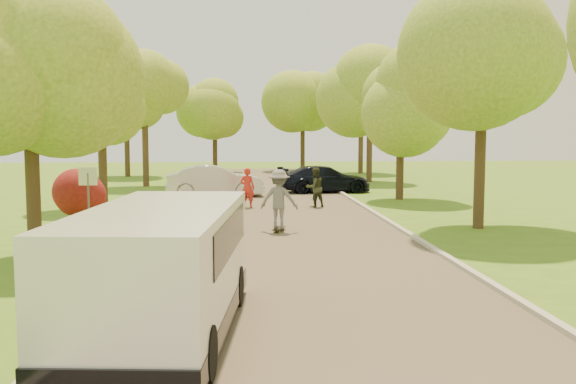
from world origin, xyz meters
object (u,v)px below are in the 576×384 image
object	(u,v)px
street_sign	(88,187)
longboard	(279,228)
person_olive	(315,188)
person_striped	(247,188)
minivan	(162,269)
dark_sedan	(325,179)
skateboarder	(279,199)
silver_sedan	(215,181)

from	to	relation	value
street_sign	longboard	bearing A→B (deg)	7.59
longboard	person_olive	xyz separation A→B (m)	(1.94, 6.35, 0.74)
longboard	person_striped	xyz separation A→B (m)	(-0.93, 6.47, 0.74)
minivan	dark_sedan	xyz separation A→B (m)	(5.79, 23.18, -0.40)
longboard	person_olive	size ratio (longest dim) A/B	0.60
street_sign	minivan	bearing A→B (deg)	-70.97
street_sign	person_striped	bearing A→B (deg)	55.77
dark_sedan	person_striped	world-z (taller)	person_striped
minivan	longboard	distance (m)	10.72
minivan	skateboarder	xyz separation A→B (m)	(2.56, 10.37, -0.02)
street_sign	minivan	xyz separation A→B (m)	(3.31, -9.58, -0.47)
person_olive	person_striped	bearing A→B (deg)	-25.62
street_sign	person_olive	distance (m)	10.59
dark_sedan	longboard	xyz separation A→B (m)	(-3.24, -12.81, -0.59)
longboard	person_striped	bearing A→B (deg)	-66.85
minivan	street_sign	bearing A→B (deg)	115.22
dark_sedan	longboard	bearing A→B (deg)	160.16
dark_sedan	person_striped	distance (m)	7.59
dark_sedan	person_striped	size ratio (longest dim) A/B	2.83
minivan	dark_sedan	size ratio (longest dim) A/B	1.20
silver_sedan	person_olive	bearing A→B (deg)	-141.60
minivan	person_striped	distance (m)	16.92
silver_sedan	person_striped	xyz separation A→B (m)	(1.53, -4.56, 0.07)
silver_sedan	dark_sedan	xyz separation A→B (m)	(5.69, 1.78, -0.08)
street_sign	dark_sedan	world-z (taller)	street_sign
silver_sedan	dark_sedan	distance (m)	5.97
silver_sedan	skateboarder	bearing A→B (deg)	-172.24
silver_sedan	dark_sedan	world-z (taller)	silver_sedan
dark_sedan	person_olive	xyz separation A→B (m)	(-1.30, -6.46, 0.15)
minivan	person_striped	xyz separation A→B (m)	(1.63, 16.84, -0.25)
skateboarder	silver_sedan	bearing A→B (deg)	-62.44
longboard	person_olive	world-z (taller)	person_olive
longboard	street_sign	bearing A→B (deg)	22.59
skateboarder	person_striped	bearing A→B (deg)	-66.85
street_sign	person_striped	world-z (taller)	street_sign
street_sign	person_striped	size ratio (longest dim) A/B	1.28
minivan	silver_sedan	world-z (taller)	minivan
minivan	person_olive	distance (m)	17.31
skateboarder	person_striped	world-z (taller)	skateboarder
minivan	person_striped	size ratio (longest dim) A/B	3.41
street_sign	dark_sedan	distance (m)	16.38
street_sign	skateboarder	world-z (taller)	street_sign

